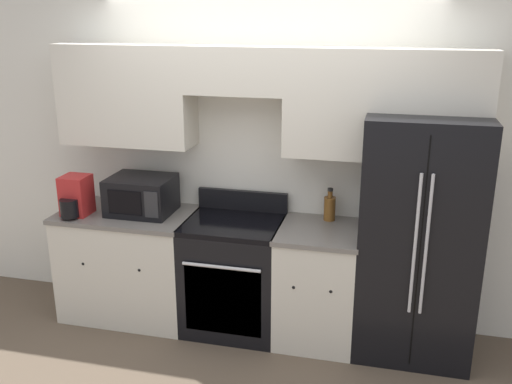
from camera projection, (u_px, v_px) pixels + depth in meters
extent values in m
plane|color=brown|center=(246.00, 349.00, 4.26)|extent=(12.00, 12.00, 0.00)
cube|color=silver|center=(267.00, 159.00, 4.47)|extent=(8.00, 0.06, 2.60)
cube|color=beige|center=(127.00, 95.00, 4.38)|extent=(1.04, 0.33, 0.76)
cube|color=beige|center=(237.00, 70.00, 4.12)|extent=(0.73, 0.33, 0.34)
cube|color=beige|center=(385.00, 104.00, 3.94)|extent=(1.39, 0.33, 0.76)
cube|color=beige|center=(130.00, 265.00, 4.65)|extent=(1.04, 0.62, 0.85)
cube|color=slate|center=(126.00, 214.00, 4.52)|extent=(1.06, 0.64, 0.03)
sphere|color=black|center=(83.00, 264.00, 4.39)|extent=(0.03, 0.03, 0.03)
sphere|color=black|center=(139.00, 270.00, 4.28)|extent=(0.03, 0.03, 0.03)
cube|color=beige|center=(317.00, 286.00, 4.31)|extent=(0.58, 0.62, 0.85)
cube|color=slate|center=(319.00, 231.00, 4.17)|extent=(0.61, 0.64, 0.03)
sphere|color=black|center=(294.00, 287.00, 4.01)|extent=(0.03, 0.03, 0.03)
sphere|color=black|center=(331.00, 291.00, 3.96)|extent=(0.03, 0.03, 0.03)
cube|color=black|center=(234.00, 277.00, 4.46)|extent=(0.73, 0.62, 0.85)
cube|color=black|center=(223.00, 300.00, 4.19)|extent=(0.58, 0.01, 0.54)
cube|color=black|center=(233.00, 224.00, 4.32)|extent=(0.73, 0.62, 0.04)
cube|color=black|center=(243.00, 200.00, 4.55)|extent=(0.73, 0.04, 0.16)
cylinder|color=silver|center=(221.00, 267.00, 4.08)|extent=(0.58, 0.02, 0.02)
cube|color=black|center=(418.00, 236.00, 4.07)|extent=(0.81, 0.75, 1.76)
cube|color=black|center=(419.00, 257.00, 3.73)|extent=(0.01, 0.01, 1.62)
cylinder|color=#B7B7BC|center=(415.00, 245.00, 3.68)|extent=(0.02, 0.02, 0.97)
cylinder|color=#B7B7BC|center=(426.00, 246.00, 3.67)|extent=(0.02, 0.02, 0.97)
cube|color=black|center=(142.00, 195.00, 4.47)|extent=(0.49, 0.40, 0.29)
cube|color=black|center=(125.00, 203.00, 4.29)|extent=(0.27, 0.01, 0.19)
cube|color=#262628|center=(151.00, 205.00, 4.24)|extent=(0.11, 0.01, 0.20)
cylinder|color=brown|center=(330.00, 209.00, 4.32)|extent=(0.09, 0.09, 0.18)
cylinder|color=brown|center=(330.00, 194.00, 4.29)|extent=(0.04, 0.04, 0.05)
cylinder|color=black|center=(330.00, 190.00, 4.28)|extent=(0.04, 0.04, 0.02)
cube|color=#B22323|center=(76.00, 195.00, 4.43)|extent=(0.20, 0.20, 0.31)
cylinder|color=black|center=(70.00, 208.00, 4.35)|extent=(0.14, 0.14, 0.14)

